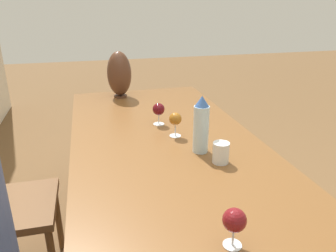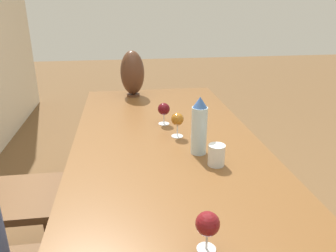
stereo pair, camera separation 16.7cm
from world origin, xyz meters
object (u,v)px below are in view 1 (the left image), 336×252
object	(u,v)px
water_bottle	(201,125)
wine_glass_1	(234,221)
vase	(119,74)
wine_glass_2	(175,120)
water_tumbler	(221,153)
wine_glass_0	(159,110)

from	to	relation	value
water_bottle	wine_glass_1	world-z (taller)	water_bottle
water_bottle	vase	size ratio (longest dim) A/B	0.82
wine_glass_1	wine_glass_2	xyz separation A→B (m)	(0.87, -0.06, 0.01)
water_bottle	vase	xyz separation A→B (m)	(1.06, 0.28, 0.04)
water_tumbler	wine_glass_0	xyz separation A→B (m)	(0.55, 0.17, 0.04)
wine_glass_0	vase	bearing A→B (deg)	13.84
water_bottle	wine_glass_0	distance (m)	0.43
water_tumbler	water_bottle	bearing A→B (deg)	20.61
wine_glass_0	wine_glass_1	xyz separation A→B (m)	(-1.07, 0.01, -0.00)
water_bottle	water_tumbler	distance (m)	0.17
water_tumbler	wine_glass_1	bearing A→B (deg)	161.27
wine_glass_1	wine_glass_2	size ratio (longest dim) A/B	0.97
wine_glass_2	water_tumbler	bearing A→B (deg)	-160.98
vase	wine_glass_1	xyz separation A→B (m)	(-1.72, -0.15, -0.09)
wine_glass_0	wine_glass_2	size ratio (longest dim) A/B	0.97
water_tumbler	wine_glass_1	world-z (taller)	wine_glass_1
wine_glass_2	water_bottle	bearing A→B (deg)	-162.02
water_bottle	wine_glass_1	distance (m)	0.67
water_bottle	vase	world-z (taller)	vase
water_tumbler	wine_glass_2	world-z (taller)	wine_glass_2
water_bottle	water_tumbler	bearing A→B (deg)	-159.39
wine_glass_0	wine_glass_1	bearing A→B (deg)	179.63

